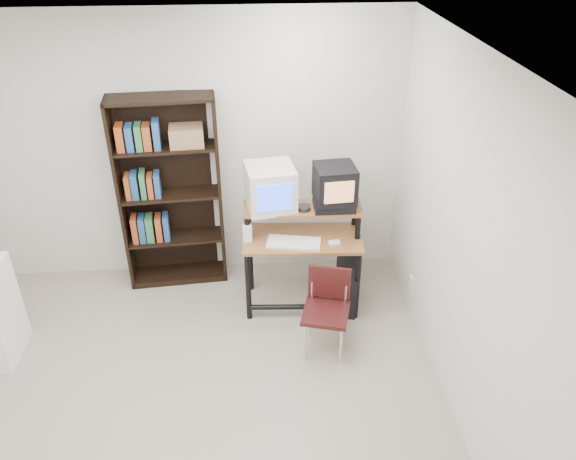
{
  "coord_description": "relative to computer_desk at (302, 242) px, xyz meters",
  "views": [
    {
      "loc": [
        0.54,
        -2.95,
        3.38
      ],
      "look_at": [
        0.84,
        1.1,
        0.94
      ],
      "focal_mm": 35.0,
      "sensor_mm": 36.0,
      "label": 1
    }
  ],
  "objects": [
    {
      "name": "crt_monitor",
      "position": [
        -0.27,
        0.14,
        0.49
      ],
      "size": [
        0.47,
        0.47,
        0.39
      ],
      "rotation": [
        0.0,
        0.0,
        0.14
      ],
      "color": "silver",
      "rests_on": "computer_desk"
    },
    {
      "name": "mouse",
      "position": [
        0.27,
        -0.15,
        0.07
      ],
      "size": [
        0.11,
        0.08,
        0.03
      ],
      "primitive_type": "cube",
      "rotation": [
        0.0,
        0.0,
        0.16
      ],
      "color": "white",
      "rests_on": "mousepad"
    },
    {
      "name": "mousepad",
      "position": [
        0.25,
        -0.14,
        0.05
      ],
      "size": [
        0.24,
        0.2,
        0.01
      ],
      "primitive_type": "cube",
      "rotation": [
        0.0,
        0.0,
        -0.11
      ],
      "color": "black",
      "rests_on": "computer_desk"
    },
    {
      "name": "school_chair",
      "position": [
        0.15,
        -0.62,
        -0.22
      ],
      "size": [
        0.46,
        0.46,
        0.74
      ],
      "rotation": [
        0.0,
        0.0,
        -0.27
      ],
      "color": "black",
      "rests_on": "floor"
    },
    {
      "name": "floor",
      "position": [
        -0.99,
        -1.33,
        -0.68
      ],
      "size": [
        4.0,
        4.0,
        0.01
      ],
      "primitive_type": "cube",
      "color": "#A49A88",
      "rests_on": "ground"
    },
    {
      "name": "pc_tower",
      "position": [
        0.41,
        -0.08,
        -0.46
      ],
      "size": [
        0.28,
        0.48,
        0.42
      ],
      "primitive_type": "cube",
      "rotation": [
        0.0,
        0.0,
        -0.19
      ],
      "color": "black",
      "rests_on": "floor"
    },
    {
      "name": "right_wall",
      "position": [
        1.01,
        -1.33,
        0.63
      ],
      "size": [
        0.01,
        4.0,
        2.6
      ],
      "primitive_type": "cube",
      "color": "silver",
      "rests_on": "floor"
    },
    {
      "name": "ceiling",
      "position": [
        -0.99,
        -1.33,
        1.93
      ],
      "size": [
        4.0,
        4.0,
        0.01
      ],
      "primitive_type": "cube",
      "color": "white",
      "rests_on": "back_wall"
    },
    {
      "name": "cd_spindle",
      "position": [
        0.01,
        0.04,
        0.32
      ],
      "size": [
        0.14,
        0.14,
        0.05
      ],
      "primitive_type": "cylinder",
      "rotation": [
        0.0,
        0.0,
        -0.18
      ],
      "color": "#26262B",
      "rests_on": "computer_desk"
    },
    {
      "name": "crt_tv",
      "position": [
        0.29,
        0.08,
        0.54
      ],
      "size": [
        0.37,
        0.37,
        0.32
      ],
      "rotation": [
        0.0,
        0.0,
        0.08
      ],
      "color": "black",
      "rests_on": "vcr"
    },
    {
      "name": "vcr",
      "position": [
        0.28,
        0.06,
        0.34
      ],
      "size": [
        0.36,
        0.26,
        0.08
      ],
      "primitive_type": "cube",
      "rotation": [
        0.0,
        0.0,
        -0.01
      ],
      "color": "black",
      "rests_on": "computer_desk"
    },
    {
      "name": "wall_outlet",
      "position": [
        1.0,
        -0.18,
        -0.37
      ],
      "size": [
        0.02,
        0.08,
        0.12
      ],
      "primitive_type": "cube",
      "color": "beige",
      "rests_on": "right_wall"
    },
    {
      "name": "desk_speaker",
      "position": [
        -0.49,
        -0.03,
        0.13
      ],
      "size": [
        0.08,
        0.08,
        0.17
      ],
      "primitive_type": "cube",
      "rotation": [
        0.0,
        0.0,
        -0.03
      ],
      "color": "silver",
      "rests_on": "computer_desk"
    },
    {
      "name": "computer_desk",
      "position": [
        0.0,
        0.0,
        0.0
      ],
      "size": [
        1.09,
        0.59,
        0.98
      ],
      "rotation": [
        0.0,
        0.0,
        -0.06
      ],
      "color": "brown",
      "rests_on": "floor"
    },
    {
      "name": "keyboard",
      "position": [
        -0.09,
        -0.12,
        0.07
      ],
      "size": [
        0.5,
        0.29,
        0.03
      ],
      "primitive_type": "cube",
      "rotation": [
        0.0,
        0.0,
        -0.18
      ],
      "color": "silver",
      "rests_on": "computer_desk"
    },
    {
      "name": "back_wall",
      "position": [
        -0.99,
        0.67,
        0.63
      ],
      "size": [
        4.0,
        0.01,
        2.6
      ],
      "primitive_type": "cube",
      "color": "silver",
      "rests_on": "floor"
    },
    {
      "name": "bookshelf",
      "position": [
        -1.21,
        0.53,
        0.3
      ],
      "size": [
        0.97,
        0.39,
        1.89
      ],
      "rotation": [
        0.0,
        0.0,
        0.08
      ],
      "color": "black",
      "rests_on": "floor"
    }
  ]
}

